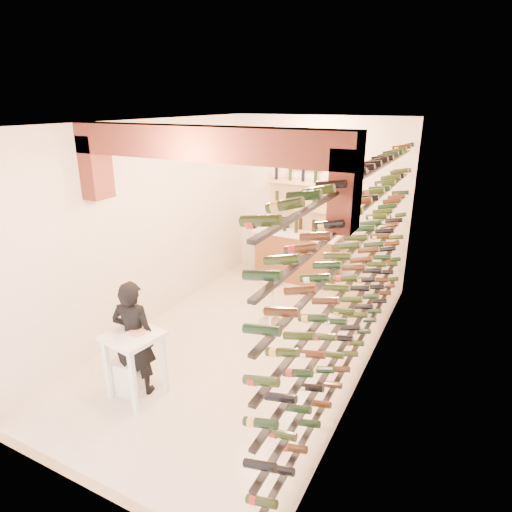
{
  "coord_description": "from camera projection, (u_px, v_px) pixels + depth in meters",
  "views": [
    {
      "loc": [
        2.76,
        -5.06,
        3.46
      ],
      "look_at": [
        0.0,
        0.3,
        1.3
      ],
      "focal_mm": 30.63,
      "sensor_mm": 36.0,
      "label": 1
    }
  ],
  "objects": [
    {
      "name": "white_stool",
      "position": [
        128.0,
        375.0,
        5.46
      ],
      "size": [
        0.4,
        0.4,
        0.43
      ],
      "primitive_type": "cube",
      "rotation": [
        0.0,
        0.0,
        0.16
      ],
      "color": "white",
      "rests_on": "ground"
    },
    {
      "name": "crate_lower",
      "position": [
        347.0,
        304.0,
        7.53
      ],
      "size": [
        0.52,
        0.44,
        0.27
      ],
      "primitive_type": "cube",
      "rotation": [
        0.0,
        0.0,
        0.33
      ],
      "color": "tan",
      "rests_on": "ground"
    },
    {
      "name": "back_shelving",
      "position": [
        302.0,
        221.0,
        8.74
      ],
      "size": [
        1.4,
        0.31,
        2.73
      ],
      "color": "tan",
      "rests_on": "ground"
    },
    {
      "name": "crate_upper",
      "position": [
        348.0,
        291.0,
        7.45
      ],
      "size": [
        0.43,
        0.29,
        0.25
      ],
      "primitive_type": "cube",
      "rotation": [
        0.0,
        0.0,
        -0.01
      ],
      "color": "tan",
      "rests_on": "crate_lower"
    },
    {
      "name": "ground",
      "position": [
        247.0,
        343.0,
        6.59
      ],
      "size": [
        6.0,
        6.0,
        0.0
      ],
      "primitive_type": "plane",
      "color": "beige",
      "rests_on": "ground"
    },
    {
      "name": "chrome_barstool",
      "position": [
        271.0,
        298.0,
        7.0
      ],
      "size": [
        0.41,
        0.41,
        0.8
      ],
      "rotation": [
        0.0,
        0.0,
        -0.42
      ],
      "color": "silver",
      "rests_on": "ground"
    },
    {
      "name": "back_counter",
      "position": [
        296.0,
        255.0,
        8.76
      ],
      "size": [
        1.7,
        0.62,
        1.29
      ],
      "color": "brown",
      "rests_on": "ground"
    },
    {
      "name": "wine_rack",
      "position": [
        355.0,
        263.0,
        5.41
      ],
      "size": [
        0.32,
        5.7,
        2.56
      ],
      "color": "black",
      "rests_on": "ground"
    },
    {
      "name": "tasting_table",
      "position": [
        134.0,
        345.0,
        5.2
      ],
      "size": [
        0.67,
        0.67,
        1.04
      ],
      "rotation": [
        0.0,
        0.0,
        -0.15
      ],
      "color": "white",
      "rests_on": "ground"
    },
    {
      "name": "room_shell",
      "position": [
        236.0,
        200.0,
        5.61
      ],
      "size": [
        3.52,
        6.02,
        3.21
      ],
      "color": "silver",
      "rests_on": "ground"
    },
    {
      "name": "person",
      "position": [
        134.0,
        338.0,
        5.28
      ],
      "size": [
        0.61,
        0.48,
        1.48
      ],
      "primitive_type": "imported",
      "rotation": [
        0.0,
        0.0,
        3.38
      ],
      "color": "black",
      "rests_on": "ground"
    }
  ]
}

